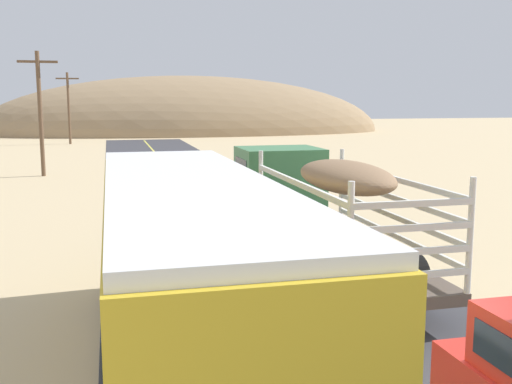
{
  "coord_description": "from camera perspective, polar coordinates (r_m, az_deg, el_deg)",
  "views": [
    {
      "loc": [
        -3.69,
        -6.78,
        4.43
      ],
      "look_at": [
        0.0,
        8.13,
        2.03
      ],
      "focal_mm": 41.57,
      "sensor_mm": 36.0,
      "label": 1
    }
  ],
  "objects": [
    {
      "name": "power_pole_far",
      "position": [
        62.4,
        -17.58,
        7.93
      ],
      "size": [
        2.2,
        0.24,
        7.07
      ],
      "color": "brown",
      "rests_on": "ground"
    },
    {
      "name": "livestock_truck",
      "position": [
        16.82,
        4.31,
        -0.16
      ],
      "size": [
        2.53,
        9.7,
        3.02
      ],
      "color": "#3F7F4C",
      "rests_on": "road_surface"
    },
    {
      "name": "distant_hill",
      "position": [
        80.96,
        -6.56,
        5.71
      ],
      "size": [
        53.98,
        22.33,
        15.13
      ],
      "primitive_type": "ellipsoid",
      "color": "#997C5A",
      "rests_on": "ground"
    },
    {
      "name": "bus",
      "position": [
        9.5,
        -6.49,
        -7.57
      ],
      "size": [
        2.54,
        10.0,
        3.21
      ],
      "color": "gold",
      "rests_on": "road_surface"
    },
    {
      "name": "power_pole_mid",
      "position": [
        36.55,
        -20.06,
        7.47
      ],
      "size": [
        2.2,
        0.24,
        7.15
      ],
      "color": "brown",
      "rests_on": "ground"
    }
  ]
}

